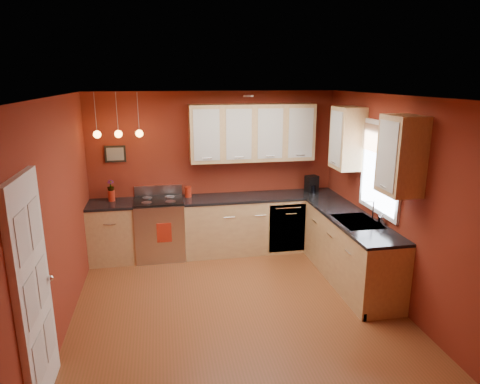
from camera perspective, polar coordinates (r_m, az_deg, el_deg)
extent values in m
plane|color=brown|center=(5.58, -0.45, -15.12)|extent=(4.20, 4.20, 0.00)
cube|color=silver|center=(4.83, -0.51, 12.64)|extent=(4.00, 4.20, 0.02)
cube|color=maroon|center=(7.06, -3.46, 2.71)|extent=(4.00, 0.02, 2.60)
cube|color=maroon|center=(3.16, 6.38, -13.41)|extent=(4.00, 0.02, 2.60)
cube|color=maroon|center=(5.12, -23.16, -3.29)|extent=(0.02, 4.20, 2.60)
cube|color=maroon|center=(5.73, 19.61, -1.05)|extent=(0.02, 4.20, 2.60)
cube|color=tan|center=(7.01, -16.60, -5.25)|extent=(0.70, 0.60, 0.90)
cube|color=tan|center=(7.13, 2.79, -4.25)|extent=(2.54, 0.60, 0.90)
cube|color=tan|center=(6.25, 14.47, -7.60)|extent=(0.60, 2.10, 0.90)
cube|color=black|center=(6.86, -16.89, -1.56)|extent=(0.70, 0.62, 0.04)
cube|color=black|center=(6.99, 2.84, -0.61)|extent=(2.54, 0.62, 0.04)
cube|color=black|center=(6.09, 14.76, -3.50)|extent=(0.62, 2.10, 0.04)
cube|color=#B7B7BC|center=(6.96, -10.60, -4.92)|extent=(0.76, 0.64, 0.92)
cube|color=black|center=(6.67, -10.60, -5.63)|extent=(0.55, 0.02, 0.32)
cylinder|color=#B7B7BC|center=(6.58, -10.70, -3.70)|extent=(0.60, 0.02, 0.02)
cube|color=black|center=(6.81, -10.79, -1.16)|extent=(0.76, 0.60, 0.03)
cylinder|color=gray|center=(6.68, -12.34, -1.40)|extent=(0.16, 0.16, 0.01)
cylinder|color=gray|center=(6.67, -9.26, -1.25)|extent=(0.16, 0.16, 0.01)
cylinder|color=gray|center=(6.95, -12.29, -0.75)|extent=(0.16, 0.16, 0.01)
cylinder|color=gray|center=(6.94, -9.32, -0.61)|extent=(0.16, 0.16, 0.01)
cube|color=#B7B7BC|center=(7.08, -10.84, 0.24)|extent=(0.76, 0.04, 0.16)
cube|color=#B7B7BC|center=(6.96, 6.32, -4.82)|extent=(0.60, 0.02, 0.80)
cube|color=gray|center=(5.96, 15.36, -3.99)|extent=(0.50, 0.70, 0.05)
cube|color=black|center=(6.11, 14.67, -3.58)|extent=(0.42, 0.30, 0.02)
cube|color=black|center=(5.82, 16.07, -4.61)|extent=(0.42, 0.30, 0.02)
cylinder|color=white|center=(6.01, 17.36, -2.34)|extent=(0.02, 0.02, 0.28)
cylinder|color=white|center=(5.94, 16.86, -1.18)|extent=(0.16, 0.02, 0.02)
cube|color=white|center=(5.90, 18.30, 3.00)|extent=(0.04, 1.02, 1.22)
cube|color=white|center=(5.89, 18.17, 3.00)|extent=(0.01, 0.90, 1.10)
cube|color=#916B48|center=(5.82, 18.34, 6.56)|extent=(0.02, 0.96, 0.36)
cube|color=white|center=(4.13, -25.85, -12.06)|extent=(0.06, 0.82, 2.05)
cube|color=silver|center=(3.74, -27.02, -5.38)|extent=(0.00, 0.28, 0.40)
cube|color=silver|center=(4.07, -25.66, -3.66)|extent=(0.00, 0.28, 0.40)
cube|color=silver|center=(3.95, -26.06, -12.90)|extent=(0.00, 0.28, 0.40)
cube|color=silver|center=(4.26, -24.82, -10.69)|extent=(0.00, 0.28, 0.40)
cube|color=silver|center=(4.22, -25.17, -19.55)|extent=(0.00, 0.28, 0.40)
cube|color=silver|center=(4.52, -24.03, -17.02)|extent=(0.00, 0.28, 0.40)
sphere|color=white|center=(4.41, -23.96, -10.45)|extent=(0.06, 0.06, 0.06)
cube|color=tan|center=(6.88, 1.65, 7.90)|extent=(2.00, 0.35, 0.90)
cube|color=tan|center=(5.80, 17.08, 5.92)|extent=(0.35, 1.95, 0.90)
cube|color=black|center=(6.96, -16.29, 4.90)|extent=(0.32, 0.03, 0.26)
cylinder|color=gray|center=(6.58, -18.73, 9.87)|extent=(0.01, 0.01, 0.60)
sphere|color=#FFA53F|center=(6.61, -18.51, 7.29)|extent=(0.11, 0.11, 0.11)
cylinder|color=gray|center=(6.55, -16.09, 10.05)|extent=(0.01, 0.01, 0.60)
sphere|color=#FFA53F|center=(6.58, -15.90, 7.45)|extent=(0.11, 0.11, 0.11)
cylinder|color=gray|center=(6.53, -13.43, 10.21)|extent=(0.01, 0.01, 0.60)
sphere|color=#FFA53F|center=(6.56, -13.27, 7.60)|extent=(0.11, 0.11, 0.11)
cylinder|color=#A32311|center=(6.91, -6.94, -0.04)|extent=(0.10, 0.10, 0.16)
cylinder|color=#A32311|center=(6.89, -6.96, 0.65)|extent=(0.11, 0.11, 0.02)
cylinder|color=#A32311|center=(6.94, -16.77, -0.48)|extent=(0.11, 0.11, 0.17)
imported|color=#A32311|center=(6.90, -16.87, 0.77)|extent=(0.12, 0.12, 0.19)
cube|color=black|center=(7.27, 9.53, 1.09)|extent=(0.22, 0.20, 0.27)
cylinder|color=black|center=(7.24, 9.65, 0.42)|extent=(0.13, 0.13, 0.13)
imported|color=white|center=(5.88, 18.41, -3.37)|extent=(0.09, 0.09, 0.17)
cube|color=#A32311|center=(6.63, -10.08, -5.37)|extent=(0.22, 0.02, 0.30)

